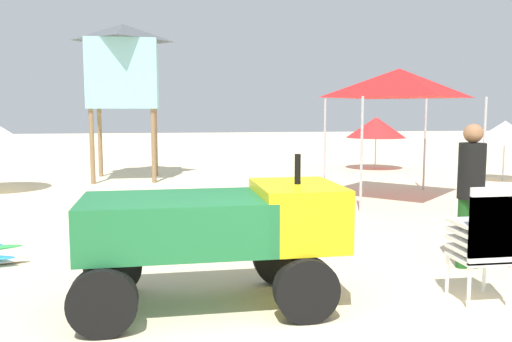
{
  "coord_description": "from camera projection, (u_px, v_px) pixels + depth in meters",
  "views": [
    {
      "loc": [
        -0.89,
        -3.69,
        1.95
      ],
      "look_at": [
        0.11,
        2.77,
        1.19
      ],
      "focal_mm": 37.75,
      "sensor_mm": 36.0,
      "label": 1
    }
  ],
  "objects": [
    {
      "name": "lifeguard_near_left",
      "position": [
        471.0,
        185.0,
        6.51
      ],
      "size": [
        0.32,
        0.32,
        1.77
      ],
      "color": "#194C19",
      "rests_on": "ground"
    },
    {
      "name": "popup_canopy",
      "position": [
        399.0,
        83.0,
        11.28
      ],
      "size": [
        2.52,
        2.52,
        2.78
      ],
      "color": "#B2B2B7",
      "rests_on": "ground"
    },
    {
      "name": "lifeguard_tower",
      "position": [
        123.0,
        66.0,
        14.49
      ],
      "size": [
        1.98,
        1.98,
        4.2
      ],
      "color": "olive",
      "rests_on": "ground"
    },
    {
      "name": "traffic_cone_near",
      "position": [
        294.0,
        226.0,
        7.81
      ],
      "size": [
        0.35,
        0.35,
        0.5
      ],
      "primitive_type": "cone",
      "color": "orange",
      "rests_on": "ground"
    },
    {
      "name": "beach_umbrella_left",
      "position": [
        505.0,
        132.0,
        14.4
      ],
      "size": [
        1.73,
        1.73,
        1.62
      ],
      "color": "beige",
      "rests_on": "ground"
    },
    {
      "name": "stacked_plastic_chairs",
      "position": [
        485.0,
        235.0,
        5.32
      ],
      "size": [
        0.48,
        0.48,
        1.2
      ],
      "color": "white",
      "rests_on": "ground"
    },
    {
      "name": "beach_umbrella_mid",
      "position": [
        376.0,
        127.0,
        17.2
      ],
      "size": [
        1.89,
        1.89,
        1.68
      ],
      "color": "beige",
      "rests_on": "ground"
    },
    {
      "name": "utility_cart",
      "position": [
        217.0,
        228.0,
        5.25
      ],
      "size": [
        2.58,
        1.33,
        1.5
      ],
      "color": "#1E6B38",
      "rests_on": "ground"
    }
  ]
}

